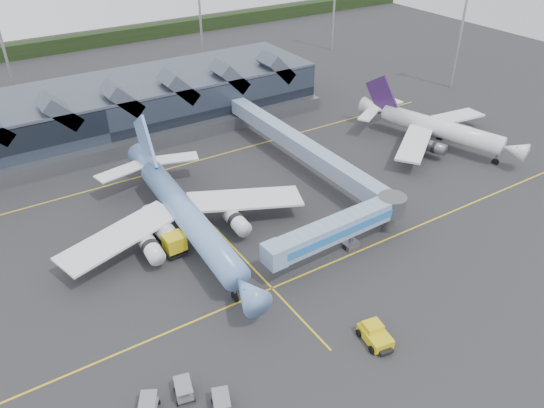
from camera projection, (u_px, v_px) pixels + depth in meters
ground at (240, 255)px, 71.78m from camera, size 260.00×260.00×0.00m
taxi_stripes at (207, 220)px, 78.91m from camera, size 120.00×60.00×0.01m
tree_line_far at (48, 47)px, 149.20m from camera, size 260.00×4.00×4.00m
terminal at (94, 114)px, 100.66m from camera, size 90.00×22.25×12.52m
light_masts at (182, 36)px, 119.43m from camera, size 132.40×42.56×22.45m
main_airliner at (185, 213)px, 73.45m from camera, size 36.18×41.60×13.37m
regional_jet at (435, 127)px, 98.82m from camera, size 28.79×32.17×11.24m
jet_bridge at (347, 225)px, 70.69m from camera, size 23.43×4.33×5.70m
fuel_truck at (162, 228)px, 73.51m from camera, size 3.44×10.85×3.62m
pushback_tug at (375, 335)px, 58.27m from camera, size 3.37×4.75×1.97m
baggage_carts at (185, 399)px, 51.08m from camera, size 8.60×6.35×1.76m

